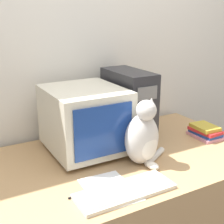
{
  "coord_description": "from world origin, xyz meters",
  "views": [
    {
      "loc": [
        -0.85,
        -0.91,
        1.5
      ],
      "look_at": [
        -0.06,
        0.5,
        0.98
      ],
      "focal_mm": 50.0,
      "sensor_mm": 36.0,
      "label": 1
    }
  ],
  "objects": [
    {
      "name": "keyboard",
      "position": [
        -0.19,
        0.14,
        0.72
      ],
      "size": [
        0.46,
        0.17,
        0.02
      ],
      "color": "silver",
      "rests_on": "desk"
    },
    {
      "name": "book_stack",
      "position": [
        0.62,
        0.45,
        0.75
      ],
      "size": [
        0.17,
        0.22,
        0.08
      ],
      "color": "pink",
      "rests_on": "desk"
    },
    {
      "name": "cat",
      "position": [
        0.05,
        0.34,
        0.87
      ],
      "size": [
        0.3,
        0.22,
        0.37
      ],
      "rotation": [
        0.0,
        0.0,
        0.13
      ],
      "color": "silver",
      "rests_on": "desk"
    },
    {
      "name": "wall_back",
      "position": [
        0.0,
        1.0,
        1.25
      ],
      "size": [
        7.0,
        0.05,
        2.5
      ],
      "color": "silver",
      "rests_on": "ground_plane"
    },
    {
      "name": "pen",
      "position": [
        -0.36,
        0.22,
        0.72
      ],
      "size": [
        0.15,
        0.02,
        0.01
      ],
      "color": "black",
      "rests_on": "desk"
    },
    {
      "name": "crt_monitor",
      "position": [
        -0.16,
        0.64,
        0.91
      ],
      "size": [
        0.41,
        0.48,
        0.38
      ],
      "color": "beige",
      "rests_on": "desk"
    },
    {
      "name": "paper_sheet",
      "position": [
        -0.24,
        0.2,
        0.71
      ],
      "size": [
        0.23,
        0.31,
        0.0
      ],
      "color": "white",
      "rests_on": "desk"
    },
    {
      "name": "computer_tower",
      "position": [
        0.18,
        0.7,
        0.93
      ],
      "size": [
        0.19,
        0.41,
        0.44
      ],
      "color": "#28282D",
      "rests_on": "desk"
    },
    {
      "name": "desk",
      "position": [
        0.0,
        0.47,
        0.36
      ],
      "size": [
        1.58,
        0.94,
        0.71
      ],
      "color": "tan",
      "rests_on": "ground_plane"
    }
  ]
}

